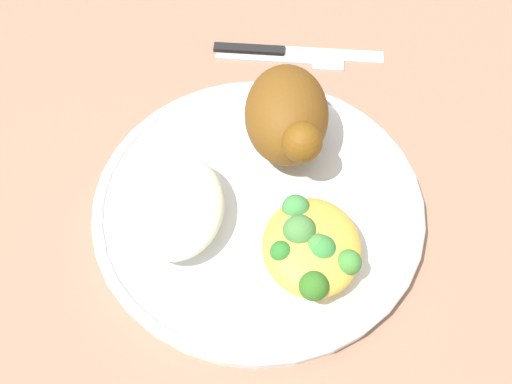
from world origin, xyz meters
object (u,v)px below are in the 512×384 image
at_px(mac_cheese_with_broccoli, 308,245).
at_px(knife, 282,50).
at_px(roasted_chicken, 285,116).
at_px(rice_pile, 174,206).
at_px(fork, 286,60).
at_px(plate, 256,204).

xyz_separation_m(mac_cheese_with_broccoli, knife, (-0.27, -0.02, -0.04)).
height_order(roasted_chicken, knife, roasted_chicken).
distance_m(rice_pile, mac_cheese_with_broccoli, 0.12).
height_order(mac_cheese_with_broccoli, fork, mac_cheese_with_broccoli).
relative_size(roasted_chicken, fork, 0.79).
bearing_deg(knife, rice_pile, -22.66).
xyz_separation_m(roasted_chicken, knife, (-0.15, 0.00, -0.05)).
bearing_deg(plate, roasted_chicken, 158.19).
height_order(plate, fork, plate).
bearing_deg(fork, rice_pile, -24.94).
xyz_separation_m(rice_pile, knife, (-0.23, 0.10, -0.03)).
xyz_separation_m(plate, fork, (-0.20, 0.03, -0.01)).
relative_size(plate, mac_cheese_with_broccoli, 3.10).
relative_size(plate, rice_pile, 2.82).
relative_size(fork, knife, 0.75).
height_order(rice_pile, fork, rice_pile).
bearing_deg(roasted_chicken, knife, 179.33).
height_order(mac_cheese_with_broccoli, knife, mac_cheese_with_broccoli).
distance_m(roasted_chicken, fork, 0.14).
bearing_deg(plate, fork, 170.85).
bearing_deg(plate, knife, 172.61).
bearing_deg(fork, knife, -163.55).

